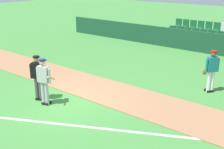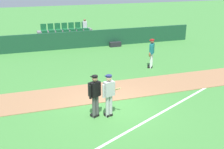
{
  "view_description": "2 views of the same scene",
  "coord_description": "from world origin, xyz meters",
  "px_view_note": "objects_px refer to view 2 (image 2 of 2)",
  "views": [
    {
      "loc": [
        7.89,
        -6.89,
        4.58
      ],
      "look_at": [
        1.07,
        1.49,
        0.91
      ],
      "focal_mm": 47.02,
      "sensor_mm": 36.0,
      "label": 1
    },
    {
      "loc": [
        -3.33,
        -10.34,
        5.46
      ],
      "look_at": [
        0.4,
        1.16,
        1.06
      ],
      "focal_mm": 45.17,
      "sensor_mm": 36.0,
      "label": 2
    }
  ],
  "objects_px": {
    "batter_grey_jersey": "(109,94)",
    "umpire_home_plate": "(95,94)",
    "equipment_bag": "(115,44)",
    "runner_teal_jersey": "(152,52)"
  },
  "relations": [
    {
      "from": "batter_grey_jersey",
      "to": "runner_teal_jersey",
      "type": "height_order",
      "value": "same"
    },
    {
      "from": "runner_teal_jersey",
      "to": "umpire_home_plate",
      "type": "bearing_deg",
      "value": -134.25
    },
    {
      "from": "batter_grey_jersey",
      "to": "umpire_home_plate",
      "type": "xyz_separation_m",
      "value": [
        -0.54,
        0.13,
        0.03
      ]
    },
    {
      "from": "batter_grey_jersey",
      "to": "equipment_bag",
      "type": "distance_m",
      "value": 11.33
    },
    {
      "from": "umpire_home_plate",
      "to": "runner_teal_jersey",
      "type": "height_order",
      "value": "same"
    },
    {
      "from": "batter_grey_jersey",
      "to": "umpire_home_plate",
      "type": "bearing_deg",
      "value": 165.92
    },
    {
      "from": "batter_grey_jersey",
      "to": "equipment_bag",
      "type": "xyz_separation_m",
      "value": [
        3.84,
        10.63,
        -0.79
      ]
    },
    {
      "from": "batter_grey_jersey",
      "to": "umpire_home_plate",
      "type": "height_order",
      "value": "same"
    },
    {
      "from": "batter_grey_jersey",
      "to": "umpire_home_plate",
      "type": "distance_m",
      "value": 0.56
    },
    {
      "from": "umpire_home_plate",
      "to": "runner_teal_jersey",
      "type": "distance_m",
      "value": 6.84
    }
  ]
}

